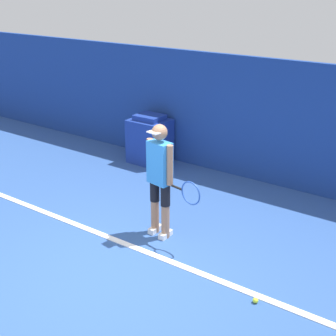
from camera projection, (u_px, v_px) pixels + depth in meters
name	position (u px, v px, depth m)	size (l,w,h in m)	color
ground_plane	(110.00, 274.00, 6.00)	(24.00, 24.00, 0.00)	#2D5193
back_wall	(249.00, 119.00, 8.53)	(24.00, 0.10, 2.27)	navy
court_baseline	(142.00, 250.00, 6.51)	(21.60, 0.10, 0.01)	white
tennis_player	(161.00, 176.00, 6.57)	(0.99, 0.31, 1.69)	#A37556
tennis_ball	(255.00, 300.00, 5.45)	(0.07, 0.07, 0.07)	#D1E533
covered_chair	(150.00, 140.00, 9.50)	(0.77, 0.65, 1.00)	navy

